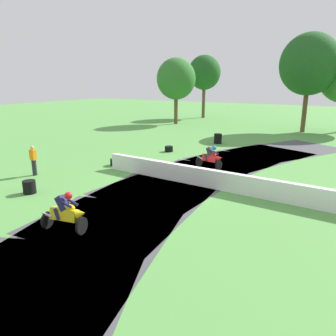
{
  "coord_description": "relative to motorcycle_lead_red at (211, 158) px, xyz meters",
  "views": [
    {
      "loc": [
        7.79,
        -13.92,
        4.98
      ],
      "look_at": [
        0.01,
        -0.91,
        0.9
      ],
      "focal_mm": 34.63,
      "sensor_mm": 36.0,
      "label": 1
    }
  ],
  "objects": [
    {
      "name": "tire_stack_mid_a",
      "position": [
        -4.48,
        2.67,
        -0.43
      ],
      "size": [
        0.59,
        0.59,
        0.4
      ],
      "color": "black",
      "rests_on": "ground"
    },
    {
      "name": "motorcycle_chase_yellow",
      "position": [
        -0.88,
        -10.2,
        0.02
      ],
      "size": [
        1.68,
        0.97,
        1.43
      ],
      "color": "black",
      "rests_on": "ground"
    },
    {
      "name": "safety_barrier",
      "position": [
        4.9,
        -3.58,
        -0.18
      ],
      "size": [
        19.52,
        1.44,
        0.9
      ],
      "primitive_type": "cube",
      "rotation": [
        0.0,
        0.0,
        4.65
      ],
      "color": "white",
      "rests_on": "ground"
    },
    {
      "name": "track_asphalt",
      "position": [
        0.72,
        -3.34,
        -0.63
      ],
      "size": [
        10.17,
        31.87,
        0.01
      ],
      "color": "#47474C",
      "rests_on": "ground"
    },
    {
      "name": "tree_far_left",
      "position": [
        -11.88,
        16.75,
        4.56
      ],
      "size": [
        4.52,
        4.52,
        7.59
      ],
      "color": "brown",
      "rests_on": "ground"
    },
    {
      "name": "tire_stack_far",
      "position": [
        -5.33,
        -8.39,
        -0.33
      ],
      "size": [
        0.57,
        0.57,
        0.6
      ],
      "color": "black",
      "rests_on": "ground"
    },
    {
      "name": "motorcycle_lead_red",
      "position": [
        0.0,
        0.0,
        0.0
      ],
      "size": [
        1.72,
        1.04,
        1.42
      ],
      "color": "black",
      "rests_on": "ground"
    },
    {
      "name": "tree_distant",
      "position": [
        2.28,
        17.67,
        5.88
      ],
      "size": [
        5.59,
        5.59,
        9.46
      ],
      "color": "brown",
      "rests_on": "ground"
    },
    {
      "name": "tree_mid_rise",
      "position": [
        -11.9,
        24.55,
        5.42
      ],
      "size": [
        4.37,
        4.37,
        8.38
      ],
      "color": "brown",
      "rests_on": "ground"
    },
    {
      "name": "tire_stack_mid_b",
      "position": [
        -5.23,
        -2.39,
        -0.43
      ],
      "size": [
        0.69,
        0.69,
        0.4
      ],
      "color": "black",
      "rests_on": "ground"
    },
    {
      "name": "track_marshal",
      "position": [
        -7.64,
        -6.34,
        0.18
      ],
      "size": [
        0.34,
        0.24,
        1.63
      ],
      "color": "#232328",
      "rests_on": "ground"
    },
    {
      "name": "ground_plane",
      "position": [
        -0.46,
        -3.27,
        -0.63
      ],
      "size": [
        120.0,
        120.0,
        0.0
      ],
      "primitive_type": "plane",
      "color": "#569947"
    },
    {
      "name": "tire_stack_near",
      "position": [
        -2.64,
        7.47,
        -0.23
      ],
      "size": [
        0.63,
        0.63,
        0.8
      ],
      "color": "black",
      "rests_on": "ground"
    }
  ]
}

